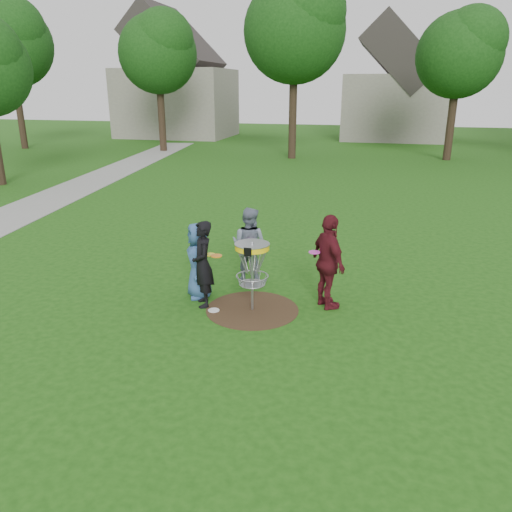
% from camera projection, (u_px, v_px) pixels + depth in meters
% --- Properties ---
extents(ground, '(100.00, 100.00, 0.00)m').
position_uv_depth(ground, '(252.00, 310.00, 9.67)').
color(ground, '#19470F').
rests_on(ground, ground).
extents(dirt_patch, '(1.80, 1.80, 0.01)m').
position_uv_depth(dirt_patch, '(252.00, 309.00, 9.67)').
color(dirt_patch, '#47331E').
rests_on(dirt_patch, ground).
extents(concrete_path, '(7.75, 39.92, 0.02)m').
position_uv_depth(concrete_path, '(53.00, 198.00, 19.28)').
color(concrete_path, '#9E9E99').
rests_on(concrete_path, ground).
extents(player_blue, '(0.78, 0.91, 1.56)m').
position_uv_depth(player_blue, '(199.00, 261.00, 10.02)').
color(player_blue, '#32558B').
rests_on(player_blue, ground).
extents(player_black, '(0.64, 0.74, 1.71)m').
position_uv_depth(player_black, '(203.00, 264.00, 9.61)').
color(player_black, black).
rests_on(player_black, ground).
extents(player_grey, '(0.92, 0.77, 1.67)m').
position_uv_depth(player_grey, '(249.00, 245.00, 10.85)').
color(player_grey, slate).
rests_on(player_grey, ground).
extents(player_maroon, '(0.99, 1.15, 1.86)m').
position_uv_depth(player_maroon, '(328.00, 262.00, 9.49)').
color(player_maroon, '#54131B').
rests_on(player_maroon, ground).
extents(disc_on_grass, '(0.22, 0.22, 0.02)m').
position_uv_depth(disc_on_grass, '(214.00, 310.00, 9.61)').
color(disc_on_grass, white).
rests_on(disc_on_grass, ground).
extents(disc_golf_basket, '(0.66, 0.67, 1.38)m').
position_uv_depth(disc_golf_basket, '(252.00, 260.00, 9.34)').
color(disc_golf_basket, '#9EA0A5').
rests_on(disc_golf_basket, ground).
extents(held_discs, '(2.27, 1.43, 0.20)m').
position_uv_depth(held_discs, '(247.00, 250.00, 9.81)').
color(held_discs, yellow).
rests_on(held_discs, ground).
extents(tree_row, '(51.20, 17.42, 9.90)m').
position_uv_depth(tree_row, '(355.00, 45.00, 26.57)').
color(tree_row, '#38281C').
rests_on(tree_row, ground).
extents(house_row, '(44.50, 10.65, 11.62)m').
position_uv_depth(house_row, '(421.00, 86.00, 37.64)').
color(house_row, gray).
rests_on(house_row, ground).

